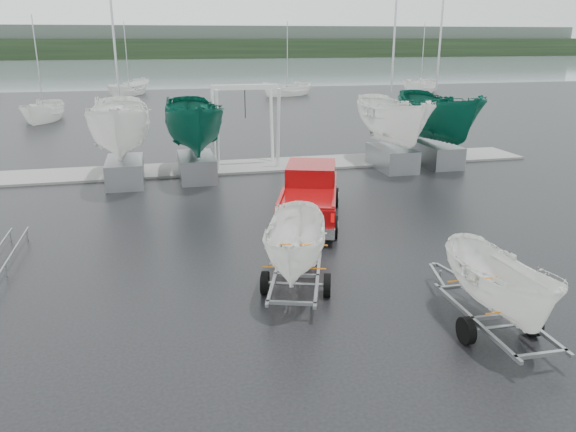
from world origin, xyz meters
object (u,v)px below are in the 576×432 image
Objects in this scene: trailer_hitched at (297,199)px; boat_hoist at (245,115)px; trailer_parked at (505,237)px; pickup_truck at (310,192)px.

boat_hoist is (1.13, 14.81, 0.18)m from trailer_hitched.
boat_hoist is (-2.59, 18.00, 0.35)m from trailer_parked.
trailer_parked reaches higher than pickup_truck.
pickup_truck is at bearing -84.29° from boat_hoist.
pickup_truck is at bearing 101.86° from trailer_parked.
trailer_hitched reaches higher than trailer_parked.
trailer_parked is at bearing -22.02° from trailer_hitched.
trailer_hitched is at bearing -94.35° from boat_hoist.
trailer_parked is 1.03× the size of boat_hoist.
pickup_truck is 1.44× the size of boat_hoist.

